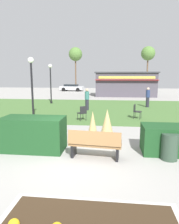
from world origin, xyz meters
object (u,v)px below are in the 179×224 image
at_px(lamppost_far, 51,79).
at_px(cafe_chair_center, 136,110).
at_px(parked_car_west_slot, 72,87).
at_px(cafe_chair_east, 82,112).
at_px(tree_left_bg, 148,54).
at_px(person_standing, 87,99).
at_px(lamppost_mid, 32,80).
at_px(park_bench, 95,144).
at_px(food_kiosk, 125,84).
at_px(person_strolling, 148,97).
at_px(trash_bin, 170,147).
at_px(tree_right_bg, 75,55).

xyz_separation_m(lamppost_far, cafe_chair_center, (7.48, -6.52, -1.87)).
bearing_deg(cafe_chair_center, parked_car_west_slot, 110.61).
height_order(cafe_chair_east, tree_left_bg, tree_left_bg).
bearing_deg(cafe_chair_center, person_standing, 140.56).
relative_size(lamppost_mid, cafe_chair_east, 4.24).
xyz_separation_m(person_standing, tree_left_bg, (8.95, 27.74, 6.20)).
bearing_deg(tree_left_bg, park_bench, -101.41).
relative_size(lamppost_mid, lamppost_far, 1.00).
bearing_deg(food_kiosk, person_strolling, -82.35).
distance_m(trash_bin, person_strolling, 11.53).
bearing_deg(lamppost_mid, person_strolling, 35.86).
bearing_deg(lamppost_far, parked_car_west_slot, 94.44).
bearing_deg(cafe_chair_east, lamppost_mid, 175.18).
distance_m(trash_bin, tree_right_bg, 38.53).
height_order(trash_bin, parked_car_west_slot, parked_car_west_slot).
distance_m(person_strolling, parked_car_west_slot, 21.03).
bearing_deg(park_bench, lamppost_mid, 126.77).
bearing_deg(trash_bin, food_kiosk, 90.40).
bearing_deg(tree_left_bg, lamppost_mid, -110.83).
distance_m(cafe_chair_center, parked_car_west_slot, 24.96).
bearing_deg(person_standing, parked_car_west_slot, -149.69).
xyz_separation_m(person_strolling, parked_car_west_slot, (-10.30, 18.33, -0.22)).
bearing_deg(cafe_chair_center, tree_left_bg, 79.86).
bearing_deg(tree_left_bg, parked_car_west_slot, -153.08).
bearing_deg(park_bench, trash_bin, 4.46).
relative_size(park_bench, tree_left_bg, 0.20).
distance_m(person_strolling, tree_right_bg, 28.16).
bearing_deg(person_standing, tree_left_bg, 177.92).
distance_m(lamppost_far, cafe_chair_center, 10.10).
xyz_separation_m(parked_car_west_slot, tree_right_bg, (-0.51, 6.92, 6.40)).
bearing_deg(tree_left_bg, tree_right_bg, -178.77).
xyz_separation_m(lamppost_mid, cafe_chair_center, (6.44, 0.72, -1.87)).
relative_size(lamppost_far, cafe_chair_east, 4.24).
height_order(park_bench, tree_left_bg, tree_left_bg).
bearing_deg(lamppost_far, tree_left_bg, 61.73).
bearing_deg(cafe_chair_east, cafe_chair_center, 16.89).
xyz_separation_m(cafe_chair_east, tree_right_bg, (-6.03, 31.28, 6.51)).
bearing_deg(tree_right_bg, tree_left_bg, 1.23).
relative_size(lamppost_far, parked_car_west_slot, 0.87).
bearing_deg(person_strolling, cafe_chair_center, -5.17).
bearing_deg(lamppost_mid, lamppost_far, 98.15).
bearing_deg(parked_car_west_slot, tree_left_bg, 26.92).
bearing_deg(trash_bin, cafe_chair_east, 123.57).
bearing_deg(lamppost_far, person_strolling, -9.41).
relative_size(cafe_chair_east, person_standing, 0.53).
xyz_separation_m(trash_bin, parked_car_west_slot, (-9.13, 29.79, 0.22)).
distance_m(park_bench, cafe_chair_east, 5.76).
bearing_deg(parked_car_west_slot, person_standing, -75.48).
bearing_deg(lamppost_far, tree_right_bg, 94.37).
relative_size(lamppost_mid, food_kiosk, 0.47).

